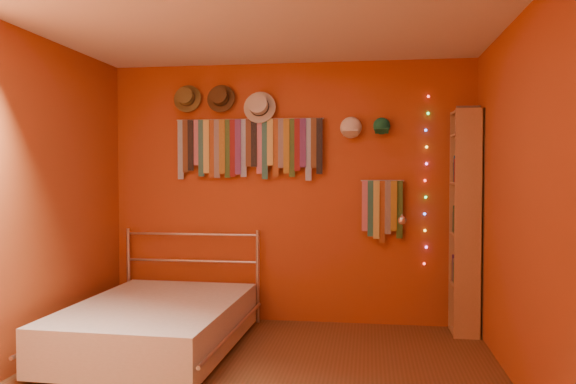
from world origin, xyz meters
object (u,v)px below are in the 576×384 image
at_px(reading_lamp, 402,220).
at_px(bed, 156,324).
at_px(bookshelf, 470,221).
at_px(tie_rack, 248,145).

distance_m(reading_lamp, bed, 2.30).
bearing_deg(bed, reading_lamp, 22.92).
height_order(reading_lamp, bookshelf, bookshelf).
bearing_deg(tie_rack, reading_lamp, -7.40).
bearing_deg(bookshelf, bed, -162.61).
height_order(reading_lamp, bed, reading_lamp).
distance_m(tie_rack, bed, 1.87).
bearing_deg(tie_rack, bed, -119.89).
relative_size(tie_rack, reading_lamp, 4.39).
bearing_deg(reading_lamp, bed, -158.72).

